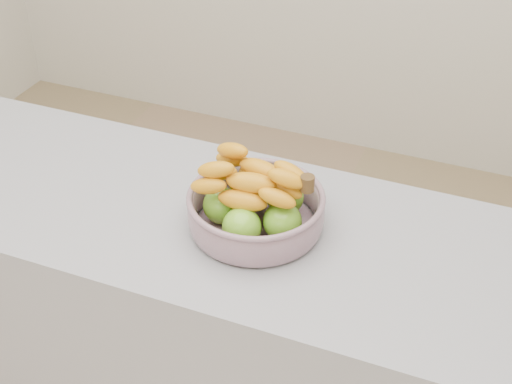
% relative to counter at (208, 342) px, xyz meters
% --- Properties ---
extents(counter, '(2.00, 0.60, 0.90)m').
position_rel_counter_xyz_m(counter, '(0.00, 0.00, 0.00)').
color(counter, '#919299').
rests_on(counter, ground).
extents(fruit_bowl, '(0.32, 0.32, 0.18)m').
position_rel_counter_xyz_m(fruit_bowl, '(0.14, 0.00, 0.51)').
color(fruit_bowl, '#8D97A9').
rests_on(fruit_bowl, counter).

